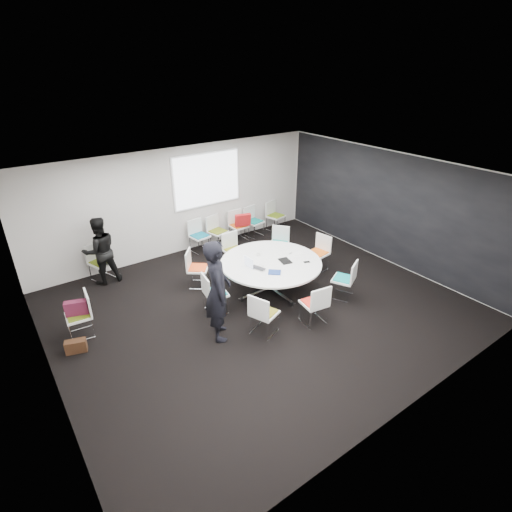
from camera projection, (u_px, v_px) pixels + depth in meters
room_shell at (263, 247)px, 7.91m from camera, size 8.08×7.08×2.88m
conference_table at (271, 269)px, 8.88m from camera, size 2.23×2.23×0.73m
projection_screen at (207, 180)px, 10.59m from camera, size 1.90×0.03×1.35m
chair_ring_a at (318, 259)px, 9.90m from camera, size 0.51×0.52×0.88m
chair_ring_b at (279, 250)px, 10.37m from camera, size 0.64×0.64×0.88m
chair_ring_c at (234, 257)px, 10.02m from camera, size 0.47×0.46×0.88m
chair_ring_d at (198, 275)px, 9.18m from camera, size 0.64×0.64×0.88m
chair_ring_e at (216, 300)px, 8.23m from camera, size 0.52×0.53×0.88m
chair_ring_f at (264, 321)px, 7.59m from camera, size 0.58×0.59×0.88m
chair_ring_g at (314, 311)px, 7.89m from camera, size 0.52×0.51×0.88m
chair_ring_h at (343, 286)px, 8.74m from camera, size 0.61×0.61×0.88m
chair_back_a at (200, 242)px, 10.82m from camera, size 0.52×0.51×0.88m
chair_back_b at (218, 237)px, 11.10m from camera, size 0.55×0.55×0.88m
chair_back_c at (239, 231)px, 11.47m from camera, size 0.47×0.45×0.88m
chair_back_d at (254, 227)px, 11.76m from camera, size 0.54×0.53×0.88m
chair_back_e at (275, 221)px, 12.18m from camera, size 0.55×0.55×0.88m
chair_spare_left at (81, 323)px, 7.53m from camera, size 0.49×0.50×0.88m
chair_person_back at (102, 269)px, 9.45m from camera, size 0.58×0.58×0.88m
person_main at (218, 291)px, 7.21m from camera, size 0.72×0.85×1.98m
person_back at (100, 251)px, 9.10m from camera, size 0.79×0.61×1.61m
laptop at (259, 267)px, 8.53m from camera, size 0.31×0.38×0.03m
laptop_lid at (249, 262)px, 8.48m from camera, size 0.02×0.30×0.22m
notebook_black at (285, 261)px, 8.80m from camera, size 0.28×0.34×0.02m
tablet_folio at (275, 272)px, 8.33m from camera, size 0.33×0.32×0.03m
papers_right at (285, 253)px, 9.16m from camera, size 0.32×0.24×0.00m
papers_front at (297, 254)px, 9.14m from camera, size 0.32×0.24×0.00m
cup at (259, 254)px, 9.03m from camera, size 0.08×0.08×0.09m
phone at (307, 262)px, 8.77m from camera, size 0.16×0.12×0.01m
maroon_bag at (76, 308)px, 7.37m from camera, size 0.42×0.26×0.28m
brown_bag at (76, 346)px, 7.16m from camera, size 0.39×0.26×0.24m
red_jacket at (243, 220)px, 11.12m from camera, size 0.47×0.28×0.36m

